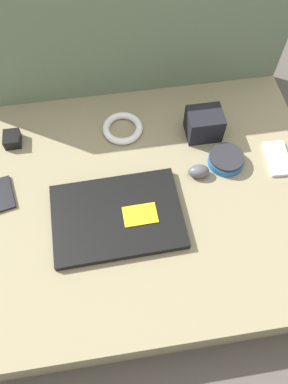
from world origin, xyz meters
name	(u,v)px	position (x,y,z in m)	size (l,w,h in m)	color
ground_plane	(144,219)	(0.00, 0.00, 0.00)	(8.00, 8.00, 0.00)	#4C4742
couch_seat	(144,208)	(0.00, 0.00, 0.07)	(1.02, 0.80, 0.15)	#847A5B
couch_backrest	(120,37)	(0.00, 0.50, 0.29)	(1.02, 0.20, 0.57)	#60755B
laptop	(117,216)	(-0.08, -0.06, 0.16)	(0.35, 0.25, 0.03)	black
computer_mouse	(199,171)	(0.16, 0.04, 0.17)	(0.06, 0.04, 0.04)	#4C4C51
speaker_puck	(226,160)	(0.25, 0.07, 0.17)	(0.10, 0.10, 0.03)	#1E569E
phone_silver	(0,195)	(-0.40, 0.06, 0.15)	(0.09, 0.12, 0.01)	black
phone_black	(278,158)	(0.41, 0.06, 0.15)	(0.07, 0.12, 0.01)	silver
camera_pouch	(204,124)	(0.21, 0.19, 0.19)	(0.10, 0.09, 0.09)	black
charger_brick	(12,139)	(-0.36, 0.24, 0.17)	(0.05, 0.06, 0.03)	black
cable_coil	(123,128)	(-0.03, 0.24, 0.16)	(0.12, 0.12, 0.02)	white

